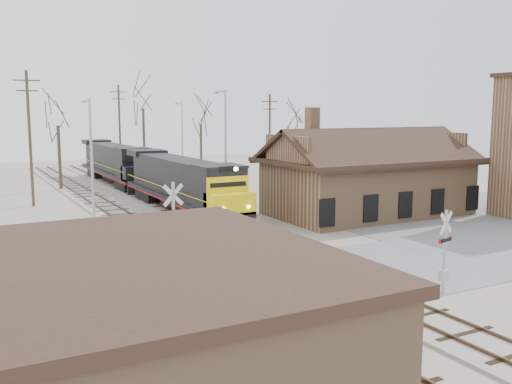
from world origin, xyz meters
TOP-DOWN VIEW (x-y plane):
  - ground at (0.00, 0.00)m, footprint 140.00×140.00m
  - road at (0.00, 0.00)m, footprint 60.00×9.00m
  - track_main at (0.00, 15.00)m, footprint 3.40×90.00m
  - track_siding at (-4.50, 15.00)m, footprint 3.40×90.00m
  - depot at (11.99, 12.00)m, footprint 15.20×9.31m
  - commercial_building at (-13.00, -8.00)m, footprint 12.40×10.40m
  - locomotive_lead at (0.00, 18.63)m, footprint 2.87×19.21m
  - locomotive_trailing at (0.00, 38.12)m, footprint 2.87×19.21m
  - crossbuck_near at (2.83, -4.28)m, footprint 1.01×0.36m
  - crossbuck_far at (-5.70, 5.04)m, footprint 1.21×0.32m
  - streetlight_a at (-6.86, 17.66)m, footprint 0.25×2.04m
  - streetlight_b at (4.08, 19.99)m, footprint 0.25×2.04m
  - streetlight_c at (7.27, 37.91)m, footprint 0.25×2.04m
  - utility_pole_a at (-9.49, 27.57)m, footprint 2.00×0.24m
  - utility_pole_b at (2.40, 45.24)m, footprint 2.00×0.24m
  - utility_pole_c at (15.28, 32.55)m, footprint 2.00×0.24m
  - tree_b at (-5.90, 36.31)m, footprint 4.17×4.17m
  - tree_c at (5.29, 45.31)m, footprint 5.29×5.29m
  - tree_d at (11.74, 43.20)m, footprint 4.04×4.04m
  - tree_e at (22.51, 39.31)m, footprint 3.48×3.48m

SIDE VIEW (x-z plane):
  - ground at x=0.00m, z-range 0.00..0.00m
  - road at x=0.00m, z-range 0.00..0.03m
  - track_main at x=0.00m, z-range -0.05..0.19m
  - track_siding at x=-4.50m, z-range -0.05..0.19m
  - crossbuck_near at x=2.83m, z-range -0.08..3.51m
  - crossbuck_far at x=-5.70m, z-range -0.14..4.09m
  - commercial_building at x=-13.00m, z-range 0.01..4.31m
  - locomotive_trailing at x=0.00m, z-range 0.22..4.26m
  - locomotive_lead at x=0.00m, z-range 0.11..4.37m
  - depot at x=11.99m, z-range -1.54..6.36m
  - streetlight_a at x=-6.86m, z-range 0.53..8.98m
  - streetlight_c at x=7.27m, z-range 0.53..9.11m
  - utility_pole_c at x=15.28m, z-range 0.22..9.64m
  - streetlight_b at x=4.08m, z-range 0.54..9.81m
  - utility_pole_b at x=2.40m, z-range 0.23..10.82m
  - utility_pole_a at x=-9.49m, z-range 0.23..11.05m
  - tree_e at x=22.51m, z-range 1.80..10.33m
  - tree_d at x=11.74m, z-range 2.09..11.98m
  - tree_b at x=-5.90m, z-range 2.16..12.38m
  - tree_c at x=5.29m, z-range 2.76..15.73m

